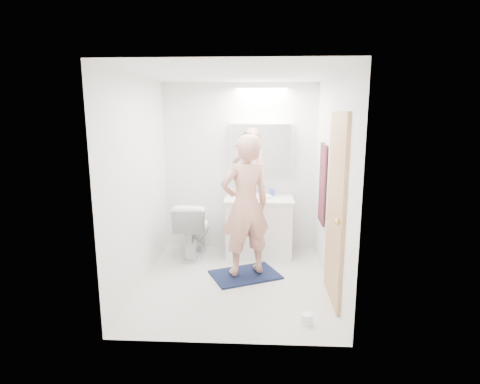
# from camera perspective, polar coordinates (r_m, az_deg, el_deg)

# --- Properties ---
(floor) EXTENTS (2.50, 2.50, 0.00)m
(floor) POSITION_cam_1_polar(r_m,az_deg,el_deg) (4.75, -0.77, -13.13)
(floor) COLOR silver
(floor) RESTS_ON ground
(ceiling) EXTENTS (2.50, 2.50, 0.00)m
(ceiling) POSITION_cam_1_polar(r_m,az_deg,el_deg) (4.33, -0.87, 17.08)
(ceiling) COLOR white
(ceiling) RESTS_ON floor
(wall_back) EXTENTS (2.50, 0.00, 2.50)m
(wall_back) POSITION_cam_1_polar(r_m,az_deg,el_deg) (5.62, 0.00, 3.56)
(wall_back) COLOR white
(wall_back) RESTS_ON floor
(wall_front) EXTENTS (2.50, 0.00, 2.50)m
(wall_front) POSITION_cam_1_polar(r_m,az_deg,el_deg) (3.17, -2.27, -2.81)
(wall_front) COLOR white
(wall_front) RESTS_ON floor
(wall_left) EXTENTS (0.00, 2.50, 2.50)m
(wall_left) POSITION_cam_1_polar(r_m,az_deg,el_deg) (4.59, -14.67, 1.35)
(wall_left) COLOR white
(wall_left) RESTS_ON floor
(wall_right) EXTENTS (0.00, 2.50, 2.50)m
(wall_right) POSITION_cam_1_polar(r_m,az_deg,el_deg) (4.45, 13.46, 1.11)
(wall_right) COLOR white
(wall_right) RESTS_ON floor
(vanity_cabinet) EXTENTS (0.90, 0.55, 0.78)m
(vanity_cabinet) POSITION_cam_1_polar(r_m,az_deg,el_deg) (5.50, 2.78, -5.26)
(vanity_cabinet) COLOR white
(vanity_cabinet) RESTS_ON floor
(countertop) EXTENTS (0.95, 0.58, 0.04)m
(countertop) POSITION_cam_1_polar(r_m,az_deg,el_deg) (5.40, 2.83, -1.09)
(countertop) COLOR white
(countertop) RESTS_ON vanity_cabinet
(sink_basin) EXTENTS (0.36, 0.36, 0.03)m
(sink_basin) POSITION_cam_1_polar(r_m,az_deg,el_deg) (5.42, 2.83, -0.66)
(sink_basin) COLOR white
(sink_basin) RESTS_ON countertop
(faucet) EXTENTS (0.02, 0.02, 0.16)m
(faucet) POSITION_cam_1_polar(r_m,az_deg,el_deg) (5.59, 2.84, 0.40)
(faucet) COLOR silver
(faucet) RESTS_ON countertop
(medicine_cabinet) EXTENTS (0.88, 0.14, 0.70)m
(medicine_cabinet) POSITION_cam_1_polar(r_m,az_deg,el_deg) (5.50, 3.11, 6.52)
(medicine_cabinet) COLOR white
(medicine_cabinet) RESTS_ON wall_back
(mirror_panel) EXTENTS (0.84, 0.01, 0.66)m
(mirror_panel) POSITION_cam_1_polar(r_m,az_deg,el_deg) (5.42, 3.11, 6.45)
(mirror_panel) COLOR silver
(mirror_panel) RESTS_ON medicine_cabinet
(toilet) EXTENTS (0.46, 0.78, 0.78)m
(toilet) POSITION_cam_1_polar(r_m,az_deg,el_deg) (5.47, -6.87, -5.41)
(toilet) COLOR white
(toilet) RESTS_ON floor
(bath_rug) EXTENTS (0.96, 0.84, 0.02)m
(bath_rug) POSITION_cam_1_polar(r_m,az_deg,el_deg) (4.91, 0.78, -12.08)
(bath_rug) COLOR #12193A
(bath_rug) RESTS_ON floor
(person) EXTENTS (0.73, 0.63, 1.70)m
(person) POSITION_cam_1_polar(r_m,az_deg,el_deg) (4.63, 0.81, -2.01)
(person) COLOR tan
(person) RESTS_ON bath_rug
(door) EXTENTS (0.04, 0.80, 2.00)m
(door) POSITION_cam_1_polar(r_m,az_deg,el_deg) (4.15, 13.93, -2.49)
(door) COLOR tan
(door) RESTS_ON wall_right
(door_knob) EXTENTS (0.06, 0.06, 0.06)m
(door_knob) POSITION_cam_1_polar(r_m,az_deg,el_deg) (3.87, 14.14, -4.29)
(door_knob) COLOR gold
(door_knob) RESTS_ON door
(towel) EXTENTS (0.02, 0.42, 1.00)m
(towel) POSITION_cam_1_polar(r_m,az_deg,el_deg) (5.00, 12.03, 1.14)
(towel) COLOR #101135
(towel) RESTS_ON wall_right
(towel_hook) EXTENTS (0.07, 0.02, 0.02)m
(towel_hook) POSITION_cam_1_polar(r_m,az_deg,el_deg) (4.93, 12.14, 7.09)
(towel_hook) COLOR silver
(towel_hook) RESTS_ON wall_right
(soap_bottle_a) EXTENTS (0.09, 0.09, 0.22)m
(soap_bottle_a) POSITION_cam_1_polar(r_m,az_deg,el_deg) (5.53, -0.33, 0.60)
(soap_bottle_a) COLOR #E4E494
(soap_bottle_a) RESTS_ON countertop
(soap_bottle_b) EXTENTS (0.10, 0.10, 0.17)m
(soap_bottle_b) POSITION_cam_1_polar(r_m,az_deg,el_deg) (5.56, 0.87, 0.41)
(soap_bottle_b) COLOR #5272B1
(soap_bottle_b) RESTS_ON countertop
(toothbrush_cup) EXTENTS (0.11, 0.11, 0.09)m
(toothbrush_cup) POSITION_cam_1_polar(r_m,az_deg,el_deg) (5.55, 4.73, -0.10)
(toothbrush_cup) COLOR #466ED4
(toothbrush_cup) RESTS_ON countertop
(toilet_paper_roll) EXTENTS (0.11, 0.11, 0.10)m
(toilet_paper_roll) POSITION_cam_1_polar(r_m,az_deg,el_deg) (3.96, 9.79, -17.90)
(toilet_paper_roll) COLOR white
(toilet_paper_roll) RESTS_ON floor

